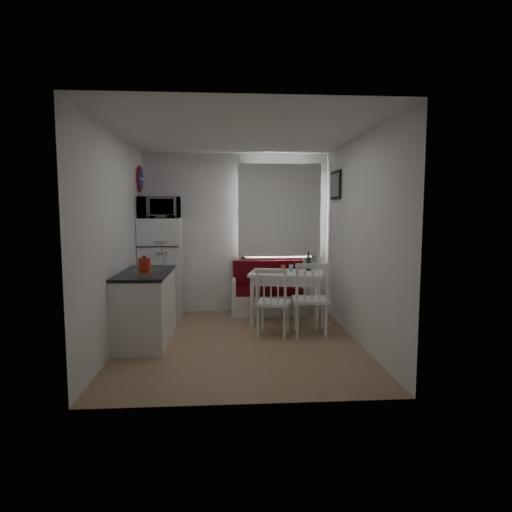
% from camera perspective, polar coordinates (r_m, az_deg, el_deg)
% --- Properties ---
extents(floor, '(3.00, 3.50, 0.02)m').
position_cam_1_polar(floor, '(5.54, -2.10, -11.44)').
color(floor, '#9F7C54').
rests_on(floor, ground).
extents(ceiling, '(3.00, 3.50, 0.02)m').
position_cam_1_polar(ceiling, '(5.37, -2.22, 16.06)').
color(ceiling, white).
rests_on(ceiling, wall_back).
extents(wall_back, '(3.00, 0.02, 2.60)m').
position_cam_1_polar(wall_back, '(7.05, -2.62, 3.06)').
color(wall_back, white).
rests_on(wall_back, floor).
extents(wall_front, '(3.00, 0.02, 2.60)m').
position_cam_1_polar(wall_front, '(3.56, -1.25, 0.18)').
color(wall_front, white).
rests_on(wall_front, floor).
extents(wall_left, '(0.02, 3.50, 2.60)m').
position_cam_1_polar(wall_left, '(5.46, -18.10, 1.91)').
color(wall_left, white).
rests_on(wall_left, floor).
extents(wall_right, '(0.02, 3.50, 2.60)m').
position_cam_1_polar(wall_right, '(5.55, 13.51, 2.11)').
color(wall_right, white).
rests_on(wall_right, floor).
extents(window, '(1.22, 0.06, 1.47)m').
position_cam_1_polar(window, '(7.06, 3.09, 5.70)').
color(window, white).
rests_on(window, wall_back).
extents(curtain, '(1.35, 0.02, 1.50)m').
position_cam_1_polar(curtain, '(6.99, 3.17, 6.11)').
color(curtain, white).
rests_on(curtain, wall_back).
extents(kitchen_counter, '(0.62, 1.32, 1.16)m').
position_cam_1_polar(kitchen_counter, '(5.67, -14.47, -6.48)').
color(kitchen_counter, white).
rests_on(kitchen_counter, floor).
extents(wall_sign, '(0.03, 0.40, 0.40)m').
position_cam_1_polar(wall_sign, '(6.88, -15.12, 9.87)').
color(wall_sign, navy).
rests_on(wall_sign, wall_left).
extents(picture_frame, '(0.04, 0.52, 0.42)m').
position_cam_1_polar(picture_frame, '(6.61, 10.56, 9.28)').
color(picture_frame, black).
rests_on(picture_frame, wall_right).
extents(bench, '(1.19, 0.46, 0.85)m').
position_cam_1_polar(bench, '(6.96, 1.66, -5.42)').
color(bench, white).
rests_on(bench, floor).
extents(dining_table, '(1.17, 0.93, 0.78)m').
position_cam_1_polar(dining_table, '(6.29, 4.03, -2.91)').
color(dining_table, white).
rests_on(dining_table, floor).
extents(chair_left, '(0.53, 0.52, 0.49)m').
position_cam_1_polar(chair_left, '(5.63, 2.43, -5.19)').
color(chair_left, white).
rests_on(chair_left, floor).
extents(chair_right, '(0.50, 0.48, 0.53)m').
position_cam_1_polar(chair_right, '(5.69, 7.47, -4.68)').
color(chair_right, white).
rests_on(chair_right, floor).
extents(fridge, '(0.62, 0.62, 1.55)m').
position_cam_1_polar(fridge, '(6.82, -12.49, -1.60)').
color(fridge, white).
rests_on(fridge, floor).
extents(microwave, '(0.60, 0.40, 0.33)m').
position_cam_1_polar(microwave, '(6.71, -12.74, 6.33)').
color(microwave, white).
rests_on(microwave, fridge).
extents(kettle, '(0.17, 0.17, 0.23)m').
position_cam_1_polar(kettle, '(5.29, -14.66, -1.24)').
color(kettle, red).
rests_on(kettle, kitchen_counter).
extents(wine_bottle, '(0.07, 0.07, 0.29)m').
position_cam_1_polar(wine_bottle, '(6.42, 7.01, -0.69)').
color(wine_bottle, '#144123').
rests_on(wine_bottle, dining_table).
extents(drinking_glass_orange, '(0.06, 0.06, 0.11)m').
position_cam_1_polar(drinking_glass_orange, '(6.22, 3.64, -1.70)').
color(drinking_glass_orange, '#FF5E2A').
rests_on(drinking_glass_orange, dining_table).
extents(drinking_glass_blue, '(0.06, 0.06, 0.10)m').
position_cam_1_polar(drinking_glass_blue, '(6.33, 4.69, -1.60)').
color(drinking_glass_blue, '#88C4E8').
rests_on(drinking_glass_blue, dining_table).
extents(plate, '(0.25, 0.25, 0.02)m').
position_cam_1_polar(plate, '(6.26, 1.29, -2.05)').
color(plate, white).
rests_on(plate, dining_table).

